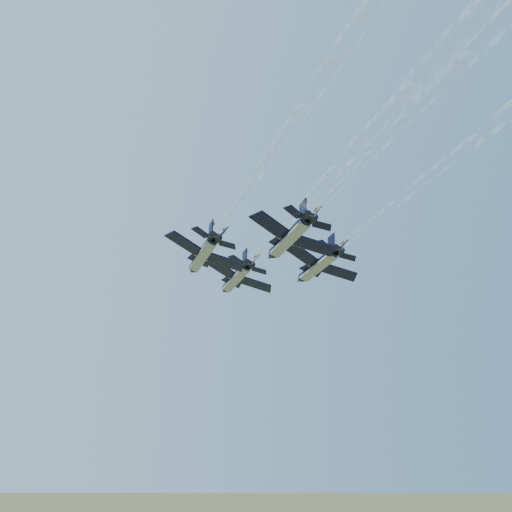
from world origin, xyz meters
name	(u,v)px	position (x,y,z in m)	size (l,w,h in m)	color
jet_lead	(236,278)	(0.16, 15.17, 106.44)	(12.83, 17.65, 5.48)	black
jet_left	(203,255)	(-9.94, 5.44, 106.44)	(12.83, 17.65, 5.48)	black
jet_right	(318,265)	(9.66, 2.37, 106.44)	(12.83, 17.65, 5.48)	black
jet_slot	(289,238)	(-1.28, -7.39, 106.44)	(12.83, 17.65, 5.48)	black
smoke_trail_lead	(374,145)	(-6.57, -34.88, 106.48)	(10.77, 65.57, 2.79)	white
smoke_trail_left	(346,63)	(-16.67, -44.61, 106.48)	(10.77, 65.57, 2.79)	white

